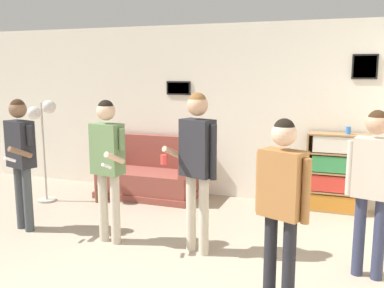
# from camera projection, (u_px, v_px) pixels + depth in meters

# --- Properties ---
(wall_back) EXTENTS (8.25, 0.08, 2.70)m
(wall_back) POSITION_uv_depth(u_px,v_px,m) (204.00, 111.00, 6.81)
(wall_back) COLOR silver
(wall_back) RESTS_ON ground_plane
(couch) EXTENTS (1.57, 0.80, 0.95)m
(couch) POSITION_uv_depth(u_px,v_px,m) (149.00, 177.00, 6.87)
(couch) COLOR brown
(couch) RESTS_ON ground_plane
(bookshelf) EXTENTS (0.85, 0.30, 1.12)m
(bookshelf) POSITION_uv_depth(u_px,v_px,m) (337.00, 173.00, 6.05)
(bookshelf) COLOR olive
(bookshelf) RESTS_ON ground_plane
(floor_lamp) EXTENTS (0.48, 0.28, 1.56)m
(floor_lamp) POSITION_uv_depth(u_px,v_px,m) (42.00, 124.00, 6.42)
(floor_lamp) COLOR #ADA89E
(floor_lamp) RESTS_ON ground_plane
(person_player_foreground_left) EXTENTS (0.48, 0.54, 1.65)m
(person_player_foreground_left) POSITION_uv_depth(u_px,v_px,m) (20.00, 151.00, 5.26)
(person_player_foreground_left) COLOR #3D4247
(person_player_foreground_left) RESTS_ON ground_plane
(person_player_foreground_center) EXTENTS (0.49, 0.50, 1.67)m
(person_player_foreground_center) POSITION_uv_depth(u_px,v_px,m) (107.00, 156.00, 4.87)
(person_player_foreground_center) COLOR #B7AD99
(person_player_foreground_center) RESTS_ON ground_plane
(person_watcher_holding_cup) EXTENTS (0.58, 0.39, 1.77)m
(person_watcher_holding_cup) POSITION_uv_depth(u_px,v_px,m) (197.00, 155.00, 4.56)
(person_watcher_holding_cup) COLOR #B7AD99
(person_watcher_holding_cup) RESTS_ON ground_plane
(person_spectator_near_bookshelf) EXTENTS (0.47, 0.32, 1.61)m
(person_spectator_near_bookshelf) POSITION_uv_depth(u_px,v_px,m) (282.00, 194.00, 3.52)
(person_spectator_near_bookshelf) COLOR black
(person_spectator_near_bookshelf) RESTS_ON ground_plane
(person_spectator_far_right) EXTENTS (0.49, 0.27, 1.64)m
(person_spectator_far_right) POSITION_uv_depth(u_px,v_px,m) (373.00, 177.00, 4.02)
(person_spectator_far_right) COLOR #2D334C
(person_spectator_far_right) RESTS_ON ground_plane
(bottle_on_floor) EXTENTS (0.07, 0.07, 0.26)m
(bottle_on_floor) POSITION_uv_depth(u_px,v_px,m) (97.00, 196.00, 6.53)
(bottle_on_floor) COLOR brown
(bottle_on_floor) RESTS_ON ground_plane
(drinking_cup) EXTENTS (0.07, 0.07, 0.11)m
(drinking_cup) POSITION_uv_depth(u_px,v_px,m) (348.00, 130.00, 5.91)
(drinking_cup) COLOR blue
(drinking_cup) RESTS_ON bookshelf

